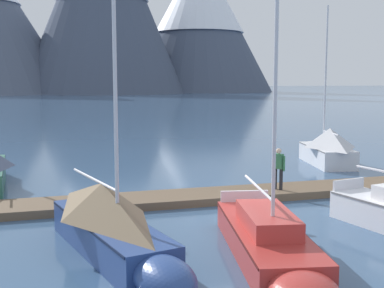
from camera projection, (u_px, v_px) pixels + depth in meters
ground_plane at (248, 228)px, 16.38m from camera, size 700.00×700.00×0.00m
mountain_east_summit at (199, 17)px, 204.08m from camera, size 58.94×58.94×55.47m
dock at (207, 196)px, 20.15m from camera, size 21.74×2.67×0.30m
sailboat_second_berth at (112, 224)px, 13.65m from camera, size 2.95×7.43×7.52m
sailboat_mid_dock_port at (271, 243)px, 13.23m from camera, size 3.08×7.42×6.99m
sailboat_far_berth at (326, 147)px, 28.78m from camera, size 3.11×6.17×8.82m
person_on_dock at (278, 166)px, 20.61m from camera, size 0.40×0.50×1.69m
mooring_buoy_inner_mooring at (282, 212)px, 17.56m from camera, size 0.43×0.43×0.51m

